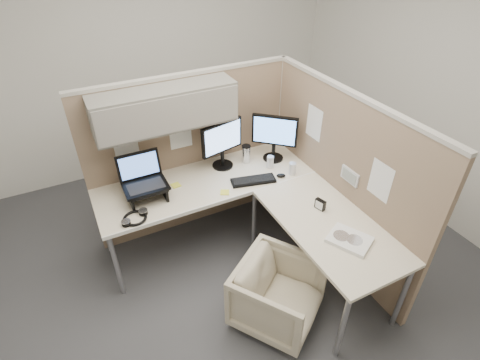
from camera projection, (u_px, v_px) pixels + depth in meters
name	position (u px, v px, depth m)	size (l,w,h in m)	color
ground	(243.00, 270.00, 3.51)	(4.50, 4.50, 0.00)	#3A3B40
partition_back	(180.00, 134.00, 3.40)	(2.00, 0.36, 1.63)	#8F745D
partition_right	(336.00, 178.00, 3.32)	(0.07, 2.03, 1.63)	#8F745D
desk	(249.00, 202.00, 3.25)	(2.00, 1.98, 0.73)	beige
office_chair	(278.00, 292.00, 2.93)	(0.61, 0.57, 0.63)	#C2B09A
monitor_left	(222.00, 141.00, 3.48)	(0.44, 0.20, 0.47)	black
monitor_right	(274.00, 134.00, 3.59)	(0.35, 0.32, 0.47)	black
laptop_station	(145.00, 184.00, 3.15)	(0.36, 0.31, 0.38)	black
keyboard	(253.00, 181.00, 3.42)	(0.41, 0.14, 0.02)	black
mouse	(281.00, 176.00, 3.48)	(0.08, 0.05, 0.03)	black
travel_mug	(246.00, 154.00, 3.65)	(0.09, 0.09, 0.18)	silver
soda_can_green	(292.00, 169.00, 3.49)	(0.07, 0.07, 0.12)	silver
soda_can_silver	(270.00, 162.00, 3.59)	(0.07, 0.07, 0.12)	silver
sticky_note_c	(176.00, 185.00, 3.37)	(0.08, 0.08, 0.01)	yellow
sticky_note_b	(225.00, 192.00, 3.29)	(0.08, 0.08, 0.01)	yellow
headphones	(135.00, 218.00, 2.99)	(0.25, 0.25, 0.03)	black
paper_stack	(349.00, 240.00, 2.79)	(0.35, 0.37, 0.03)	white
desk_clock	(320.00, 204.00, 3.08)	(0.06, 0.10, 0.09)	black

